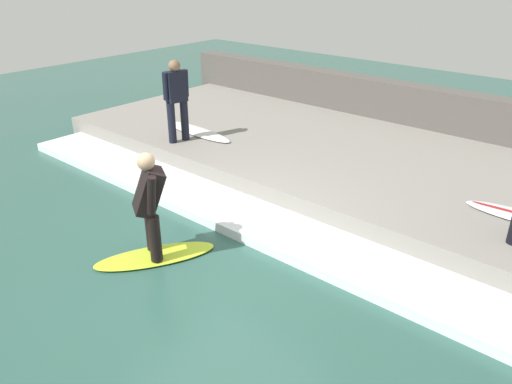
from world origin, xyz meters
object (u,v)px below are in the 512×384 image
at_px(surfer_riding, 150,200).
at_px(surfer_waiting_far, 176,97).
at_px(surfboard_riding, 155,256).
at_px(surfboard_waiting_far, 197,131).

bearing_deg(surfer_riding, surfer_waiting_far, 42.77).
relative_size(surfboard_riding, surfer_riding, 1.14).
distance_m(surfboard_riding, surfboard_waiting_far, 4.13).
relative_size(surfboard_riding, surfboard_waiting_far, 0.85).
bearing_deg(surfer_waiting_far, surfboard_riding, -137.23).
height_order(surfer_riding, surfboard_waiting_far, surfer_riding).
relative_size(surfboard_riding, surfer_waiting_far, 1.07).
height_order(surfboard_riding, surfer_riding, surfer_riding).
bearing_deg(surfboard_waiting_far, surfer_riding, -141.66).
bearing_deg(surfer_riding, surfboard_waiting_far, 38.34).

